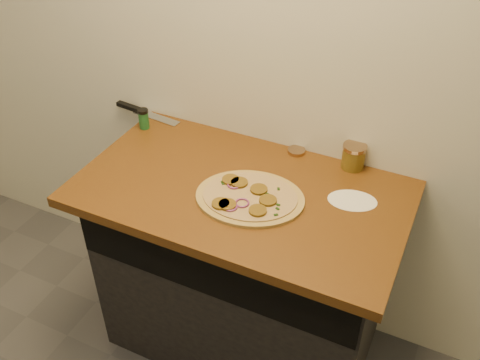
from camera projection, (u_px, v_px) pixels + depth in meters
The scene contains 8 objects.
cabinet at pixel (244, 272), 2.24m from camera, with size 1.10×0.60×0.86m, color black.
countertop at pixel (242, 192), 1.95m from camera, with size 1.20×0.70×0.04m, color brown.
pizza at pixel (249, 197), 1.88m from camera, with size 0.45×0.45×0.03m.
chefs_knife at pixel (142, 112), 2.37m from camera, with size 0.34×0.07×0.02m.
mason_jar_lid at pixel (297, 151), 2.12m from camera, with size 0.07×0.07×0.01m, color #9B7C5A.
salsa_jar at pixel (354, 156), 2.01m from camera, with size 0.09×0.09×0.10m.
spice_shaker at pixel (144, 119), 2.24m from camera, with size 0.04×0.04×0.09m.
flour_spill at pixel (352, 201), 1.88m from camera, with size 0.17×0.17×0.00m, color white.
Camera 1 is at (0.65, 0.04, 2.09)m, focal length 40.00 mm.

